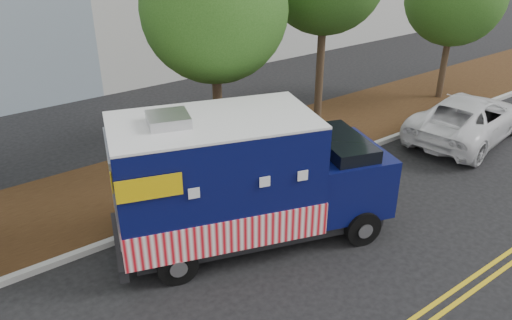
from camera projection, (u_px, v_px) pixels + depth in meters
ground at (214, 242)px, 11.94m from camera, size 120.00×120.00×0.00m
curb at (185, 214)px, 12.91m from camera, size 120.00×0.18×0.15m
mulch_strip at (149, 183)px, 14.41m from camera, size 120.00×4.00×0.15m
tree_b at (214, 9)px, 12.68m from camera, size 3.80×3.80×6.80m
food_truck at (240, 183)px, 11.38m from camera, size 6.83×4.22×3.40m
white_car at (468, 118)px, 17.17m from camera, size 5.85×3.43×1.53m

